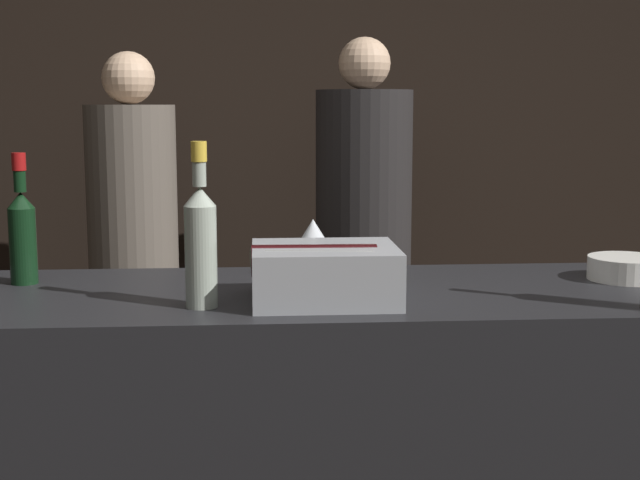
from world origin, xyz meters
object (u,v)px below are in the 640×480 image
object	(u,v)px
wine_glass	(313,235)
person_in_hoodie	(363,233)
ice_bin_with_bottles	(323,271)
rose_wine_bottle	(201,239)
person_blond_tee	(134,242)
bowl_white	(626,268)
red_wine_bottle_burgundy	(22,230)

from	to	relation	value
wine_glass	person_in_hoodie	distance (m)	1.38
wine_glass	person_in_hoodie	world-z (taller)	person_in_hoodie
ice_bin_with_bottles	wine_glass	bearing A→B (deg)	91.22
wine_glass	rose_wine_bottle	world-z (taller)	rose_wine_bottle
wine_glass	person_in_hoodie	xyz separation A→B (m)	(0.29, 1.33, -0.19)
wine_glass	person_blond_tee	xyz separation A→B (m)	(-0.65, 1.35, -0.22)
rose_wine_bottle	person_blond_tee	xyz separation A→B (m)	(-0.38, 1.67, -0.26)
bowl_white	rose_wine_bottle	size ratio (longest dim) A/B	0.53
wine_glass	rose_wine_bottle	bearing A→B (deg)	-130.65
red_wine_bottle_burgundy	wine_glass	bearing A→B (deg)	1.11
person_in_hoodie	bowl_white	bearing A→B (deg)	66.96
red_wine_bottle_burgundy	person_in_hoodie	distance (m)	1.71
wine_glass	rose_wine_bottle	size ratio (longest dim) A/B	0.42
ice_bin_with_bottles	rose_wine_bottle	size ratio (longest dim) A/B	0.92
rose_wine_bottle	person_blond_tee	bearing A→B (deg)	102.78
wine_glass	person_blond_tee	bearing A→B (deg)	115.66
wine_glass	red_wine_bottle_burgundy	bearing A→B (deg)	-178.89
ice_bin_with_bottles	bowl_white	xyz separation A→B (m)	(0.81, 0.20, -0.04)
bowl_white	person_blond_tee	world-z (taller)	person_blond_tee
rose_wine_bottle	red_wine_bottle_burgundy	distance (m)	0.56
ice_bin_with_bottles	rose_wine_bottle	world-z (taller)	rose_wine_bottle
ice_bin_with_bottles	person_in_hoodie	bearing A→B (deg)	79.84
person_in_hoodie	person_blond_tee	world-z (taller)	person_in_hoodie
bowl_white	rose_wine_bottle	xyz separation A→B (m)	(-1.08, -0.24, 0.12)
wine_glass	person_blond_tee	distance (m)	1.51
bowl_white	rose_wine_bottle	distance (m)	1.12
rose_wine_bottle	person_in_hoodie	xyz separation A→B (m)	(0.56, 1.65, -0.23)
red_wine_bottle_burgundy	person_in_hoodie	size ratio (longest dim) A/B	0.19
bowl_white	person_in_hoodie	bearing A→B (deg)	110.20
ice_bin_with_bottles	person_in_hoodie	world-z (taller)	person_in_hoodie
wine_glass	red_wine_bottle_burgundy	world-z (taller)	red_wine_bottle_burgundy
person_in_hoodie	rose_wine_bottle	bearing A→B (deg)	27.85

